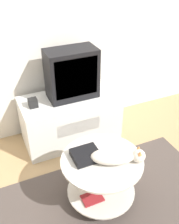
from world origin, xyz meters
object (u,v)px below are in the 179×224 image
Objects in this scene: tv at (72,74)px; dvd_box at (86,155)px; speaker at (33,103)px; cat at (117,156)px.

tv is 2.40× the size of dvd_box.
tv is 0.52m from speaker.
speaker is at bearing 135.44° from cat.
speaker is at bearing -175.14° from tv.
tv is at bearing 4.86° from speaker.
cat is at bearing -91.25° from tv.
speaker is 1.13m from cat.
tv is 1.12m from cat.
tv reaches higher than speaker.
tv is 5.95× the size of speaker.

